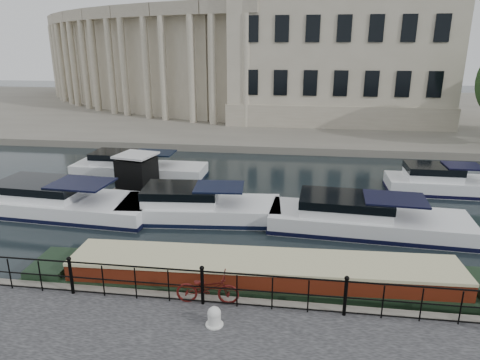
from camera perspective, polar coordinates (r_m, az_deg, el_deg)
name	(u,v)px	position (r m, az deg, el deg)	size (l,w,h in m)	color
ground_plane	(218,280)	(15.09, -3.00, -13.17)	(160.00, 160.00, 0.00)	black
far_bank	(278,110)	(52.32, 5.08, 9.29)	(120.00, 42.00, 0.55)	#6B665B
railing	(202,284)	(12.58, -5.05, -13.61)	(24.14, 0.14, 1.22)	black
civic_building	(268,52)	(47.57, 3.77, 16.69)	(53.55, 31.84, 16.85)	#ADA38C
bicycle	(207,288)	(12.70, -4.36, -14.17)	(0.64, 1.83, 0.96)	#4C100D
mooring_bollard	(214,317)	(11.94, -3.45, -17.73)	(0.48, 0.48, 0.55)	silver
narrowboat	(263,282)	(14.24, 3.03, -13.47)	(15.56, 2.65, 1.57)	black
harbour_hut	(137,175)	(24.00, -13.55, 0.71)	(2.95, 2.62, 2.16)	#6B665B
cabin_cruisers	(218,199)	(21.40, -2.91, -2.52)	(26.76, 9.23, 1.99)	white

